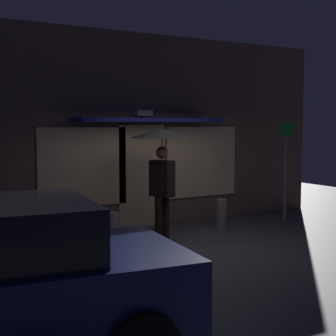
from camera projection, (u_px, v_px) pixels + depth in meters
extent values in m
plane|color=#423F44|center=(199.00, 248.00, 9.05)|extent=(18.00, 18.00, 0.00)
cube|color=brown|center=(138.00, 131.00, 10.89)|extent=(9.51, 0.30, 4.13)
cube|color=#F9D199|center=(142.00, 176.00, 10.82)|extent=(1.10, 0.04, 2.20)
cube|color=#F9D199|center=(83.00, 167.00, 10.12)|extent=(1.88, 0.04, 1.60)
cube|color=#F9D199|center=(202.00, 162.00, 11.59)|extent=(1.88, 0.04, 1.60)
cube|color=white|center=(144.00, 113.00, 10.64)|extent=(0.36, 0.16, 0.12)
cube|color=navy|center=(149.00, 120.00, 10.44)|extent=(3.20, 0.70, 0.08)
cylinder|color=black|center=(165.00, 217.00, 9.70)|extent=(0.15, 0.15, 0.85)
cylinder|color=black|center=(159.00, 219.00, 9.55)|extent=(0.15, 0.15, 0.85)
cube|color=black|center=(162.00, 178.00, 9.56)|extent=(0.38, 0.51, 0.68)
cube|color=silver|center=(155.00, 179.00, 9.53)|extent=(0.07, 0.14, 0.55)
cube|color=red|center=(155.00, 180.00, 9.53)|extent=(0.04, 0.06, 0.44)
sphere|color=tan|center=(162.00, 153.00, 9.51)|extent=(0.23, 0.23, 0.23)
cylinder|color=slate|center=(162.00, 153.00, 9.51)|extent=(0.02, 0.02, 0.91)
cone|color=black|center=(162.00, 133.00, 9.48)|extent=(1.20, 1.20, 0.18)
cylinder|color=black|center=(90.00, 286.00, 5.90)|extent=(0.66, 0.30, 0.64)
cylinder|color=#595B60|center=(285.00, 171.00, 11.25)|extent=(0.07, 0.07, 2.35)
cube|color=#198C33|center=(287.00, 129.00, 11.15)|extent=(0.40, 0.02, 0.30)
cylinder|color=#B2A899|center=(113.00, 224.00, 10.02)|extent=(0.25, 0.25, 0.46)
cylinder|color=slate|center=(222.00, 215.00, 10.55)|extent=(0.22, 0.22, 0.65)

